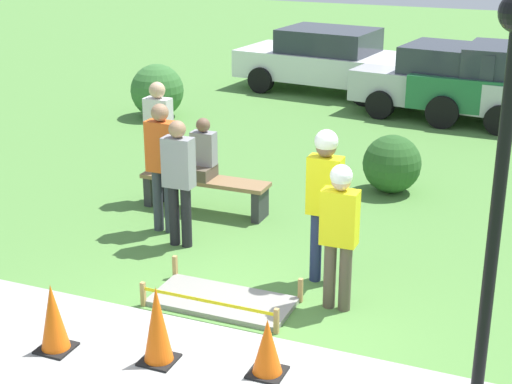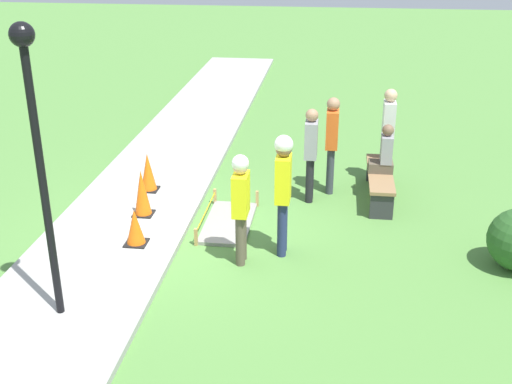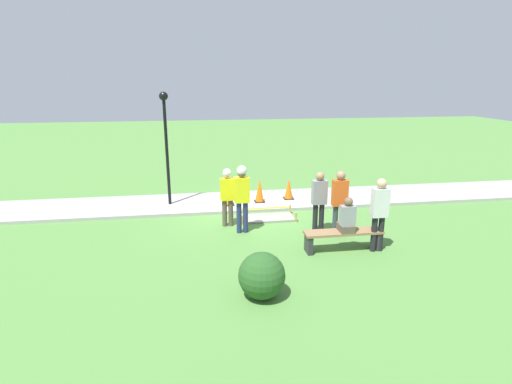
{
  "view_description": "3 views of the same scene",
  "coord_description": "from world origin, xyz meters",
  "px_view_note": "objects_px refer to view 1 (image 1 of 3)",
  "views": [
    {
      "loc": [
        2.95,
        -6.63,
        4.28
      ],
      "look_at": [
        -0.57,
        1.88,
        0.93
      ],
      "focal_mm": 55.0,
      "sensor_mm": 36.0,
      "label": 1
    },
    {
      "loc": [
        9.18,
        2.33,
        4.76
      ],
      "look_at": [
        -0.03,
        1.15,
        0.81
      ],
      "focal_mm": 45.0,
      "sensor_mm": 36.0,
      "label": 2
    },
    {
      "loc": [
        1.6,
        12.0,
        4.15
      ],
      "look_at": [
        0.0,
        1.44,
        1.11
      ],
      "focal_mm": 28.0,
      "sensor_mm": 36.0,
      "label": 3
    }
  ],
  "objects_px": {
    "traffic_cone_far_patch": "(157,325)",
    "parked_car_silver": "(453,81)",
    "bystander_in_white_shirt": "(179,176)",
    "parked_car_white": "(328,60)",
    "traffic_cone_near_patch": "(53,318)",
    "worker_assistant": "(339,226)",
    "person_seated_on_bench": "(203,154)",
    "traffic_cone_sidewalk_edge": "(267,347)",
    "bystander_in_orange_shirt": "(162,160)",
    "bystander_in_gray_shirt": "(159,134)",
    "park_bench": "(205,187)",
    "worker_supervisor": "(325,192)",
    "lamppost_near": "(501,170)"
  },
  "relations": [
    {
      "from": "traffic_cone_far_patch",
      "to": "parked_car_silver",
      "type": "relative_size",
      "value": 0.19
    },
    {
      "from": "bystander_in_white_shirt",
      "to": "parked_car_white",
      "type": "height_order",
      "value": "bystander_in_white_shirt"
    },
    {
      "from": "traffic_cone_near_patch",
      "to": "worker_assistant",
      "type": "bearing_deg",
      "value": 42.21
    },
    {
      "from": "traffic_cone_far_patch",
      "to": "person_seated_on_bench",
      "type": "relative_size",
      "value": 0.91
    },
    {
      "from": "traffic_cone_sidewalk_edge",
      "to": "parked_car_white",
      "type": "relative_size",
      "value": 0.13
    },
    {
      "from": "traffic_cone_far_patch",
      "to": "bystander_in_orange_shirt",
      "type": "xyz_separation_m",
      "value": [
        -1.66,
        3.14,
        0.55
      ]
    },
    {
      "from": "person_seated_on_bench",
      "to": "bystander_in_gray_shirt",
      "type": "height_order",
      "value": "bystander_in_gray_shirt"
    },
    {
      "from": "park_bench",
      "to": "worker_supervisor",
      "type": "bearing_deg",
      "value": -34.09
    },
    {
      "from": "traffic_cone_near_patch",
      "to": "parked_car_silver",
      "type": "bearing_deg",
      "value": 79.66
    },
    {
      "from": "worker_assistant",
      "to": "bystander_in_white_shirt",
      "type": "height_order",
      "value": "bystander_in_white_shirt"
    },
    {
      "from": "person_seated_on_bench",
      "to": "worker_assistant",
      "type": "height_order",
      "value": "worker_assistant"
    },
    {
      "from": "bystander_in_orange_shirt",
      "to": "bystander_in_white_shirt",
      "type": "height_order",
      "value": "bystander_in_orange_shirt"
    },
    {
      "from": "lamppost_near",
      "to": "parked_car_silver",
      "type": "bearing_deg",
      "value": 100.01
    },
    {
      "from": "traffic_cone_sidewalk_edge",
      "to": "bystander_in_gray_shirt",
      "type": "xyz_separation_m",
      "value": [
        -3.35,
        4.0,
        0.68
      ]
    },
    {
      "from": "person_seated_on_bench",
      "to": "worker_supervisor",
      "type": "bearing_deg",
      "value": -34.37
    },
    {
      "from": "worker_supervisor",
      "to": "parked_car_white",
      "type": "height_order",
      "value": "worker_supervisor"
    },
    {
      "from": "parked_car_white",
      "to": "traffic_cone_sidewalk_edge",
      "type": "bearing_deg",
      "value": -68.15
    },
    {
      "from": "parked_car_silver",
      "to": "traffic_cone_far_patch",
      "type": "bearing_deg",
      "value": -86.84
    },
    {
      "from": "bystander_in_gray_shirt",
      "to": "worker_assistant",
      "type": "bearing_deg",
      "value": -33.27
    },
    {
      "from": "parked_car_silver",
      "to": "parked_car_white",
      "type": "height_order",
      "value": "parked_car_silver"
    },
    {
      "from": "parked_car_white",
      "to": "traffic_cone_far_patch",
      "type": "bearing_deg",
      "value": -73.01
    },
    {
      "from": "traffic_cone_far_patch",
      "to": "park_bench",
      "type": "relative_size",
      "value": 0.41
    },
    {
      "from": "worker_assistant",
      "to": "bystander_in_white_shirt",
      "type": "distance_m",
      "value": 2.61
    },
    {
      "from": "lamppost_near",
      "to": "worker_assistant",
      "type": "bearing_deg",
      "value": 130.24
    },
    {
      "from": "worker_assistant",
      "to": "bystander_in_orange_shirt",
      "type": "relative_size",
      "value": 0.94
    },
    {
      "from": "bystander_in_gray_shirt",
      "to": "bystander_in_white_shirt",
      "type": "relative_size",
      "value": 1.08
    },
    {
      "from": "traffic_cone_near_patch",
      "to": "parked_car_silver",
      "type": "height_order",
      "value": "parked_car_silver"
    },
    {
      "from": "traffic_cone_sidewalk_edge",
      "to": "park_bench",
      "type": "distance_m",
      "value": 4.6
    },
    {
      "from": "person_seated_on_bench",
      "to": "parked_car_silver",
      "type": "xyz_separation_m",
      "value": [
        2.52,
        7.03,
        -0.09
      ]
    },
    {
      "from": "traffic_cone_sidewalk_edge",
      "to": "bystander_in_white_shirt",
      "type": "xyz_separation_m",
      "value": [
        -2.27,
        2.58,
        0.59
      ]
    },
    {
      "from": "person_seated_on_bench",
      "to": "parked_car_white",
      "type": "bearing_deg",
      "value": 94.89
    },
    {
      "from": "bystander_in_gray_shirt",
      "to": "park_bench",
      "type": "bearing_deg",
      "value": -9.93
    },
    {
      "from": "traffic_cone_far_patch",
      "to": "traffic_cone_sidewalk_edge",
      "type": "distance_m",
      "value": 1.09
    },
    {
      "from": "bystander_in_gray_shirt",
      "to": "bystander_in_orange_shirt",
      "type": "bearing_deg",
      "value": -59.21
    },
    {
      "from": "worker_supervisor",
      "to": "worker_assistant",
      "type": "bearing_deg",
      "value": -58.45
    },
    {
      "from": "bystander_in_orange_shirt",
      "to": "parked_car_silver",
      "type": "relative_size",
      "value": 0.42
    },
    {
      "from": "worker_supervisor",
      "to": "bystander_in_gray_shirt",
      "type": "height_order",
      "value": "worker_supervisor"
    },
    {
      "from": "traffic_cone_far_patch",
      "to": "lamppost_near",
      "type": "relative_size",
      "value": 0.22
    },
    {
      "from": "traffic_cone_near_patch",
      "to": "bystander_in_orange_shirt",
      "type": "relative_size",
      "value": 0.4
    },
    {
      "from": "worker_supervisor",
      "to": "parked_car_silver",
      "type": "xyz_separation_m",
      "value": [
        0.13,
        8.67,
        -0.38
      ]
    },
    {
      "from": "worker_supervisor",
      "to": "traffic_cone_sidewalk_edge",
      "type": "bearing_deg",
      "value": -85.43
    },
    {
      "from": "bystander_in_orange_shirt",
      "to": "traffic_cone_far_patch",
      "type": "bearing_deg",
      "value": -62.18
    },
    {
      "from": "traffic_cone_near_patch",
      "to": "worker_assistant",
      "type": "relative_size",
      "value": 0.42
    },
    {
      "from": "park_bench",
      "to": "parked_car_white",
      "type": "relative_size",
      "value": 0.43
    },
    {
      "from": "person_seated_on_bench",
      "to": "worker_assistant",
      "type": "relative_size",
      "value": 0.52
    },
    {
      "from": "traffic_cone_near_patch",
      "to": "parked_car_white",
      "type": "height_order",
      "value": "parked_car_white"
    },
    {
      "from": "bystander_in_orange_shirt",
      "to": "bystander_in_white_shirt",
      "type": "distance_m",
      "value": 0.58
    },
    {
      "from": "park_bench",
      "to": "lamppost_near",
      "type": "relative_size",
      "value": 0.54
    },
    {
      "from": "traffic_cone_far_patch",
      "to": "worker_assistant",
      "type": "height_order",
      "value": "worker_assistant"
    },
    {
      "from": "bystander_in_orange_shirt",
      "to": "bystander_in_white_shirt",
      "type": "relative_size",
      "value": 1.06
    }
  ]
}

